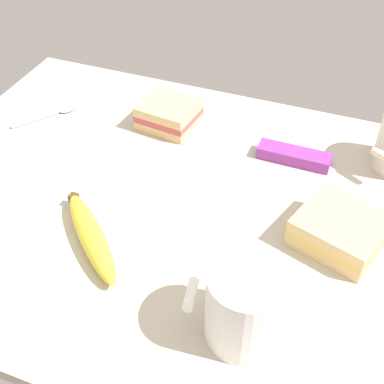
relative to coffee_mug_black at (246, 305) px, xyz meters
The scene contains 7 objects.
tabletop 22.82cm from the coffee_mug_black, 126.73° to the left, with size 90.00×64.00×2.00cm, color #BCB29E.
coffee_mug_black is the anchor object (origin of this frame).
sandwich_main 43.46cm from the coffee_mug_black, 124.27° to the left, with size 10.28×9.47×4.40cm.
sandwich_side 20.13cm from the coffee_mug_black, 66.57° to the left, with size 13.50×12.79×4.40cm.
banana 24.19cm from the coffee_mug_black, 165.86° to the left, with size 15.24×14.73×3.22cm.
spoon 55.21cm from the coffee_mug_black, 144.96° to the left, with size 8.48×10.97×0.80cm.
snack_bar 33.98cm from the coffee_mug_black, 92.83° to the left, with size 11.75×3.31×2.00cm, color purple.
Camera 1 is at (19.96, -52.20, 55.52)cm, focal length 49.19 mm.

